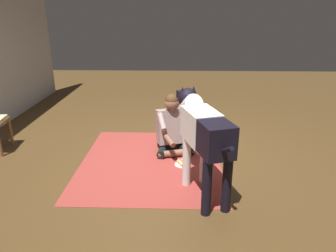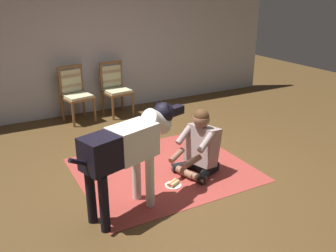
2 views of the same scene
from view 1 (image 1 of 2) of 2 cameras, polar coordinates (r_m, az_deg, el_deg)
ground_plane at (r=4.49m, az=0.59°, el=-5.58°), size 13.83×13.83×0.00m
area_rug at (r=4.35m, az=-3.12°, el=-6.46°), size 2.18×1.89×0.01m
person_sitting_on_floor at (r=4.54m, az=0.70°, el=-0.41°), size 0.71×0.59×0.86m
large_dog at (r=3.38m, az=6.28°, el=-0.91°), size 1.44×0.59×1.12m
hot_dog_on_plate at (r=4.24m, az=2.58°, el=-6.80°), size 0.20×0.20×0.06m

